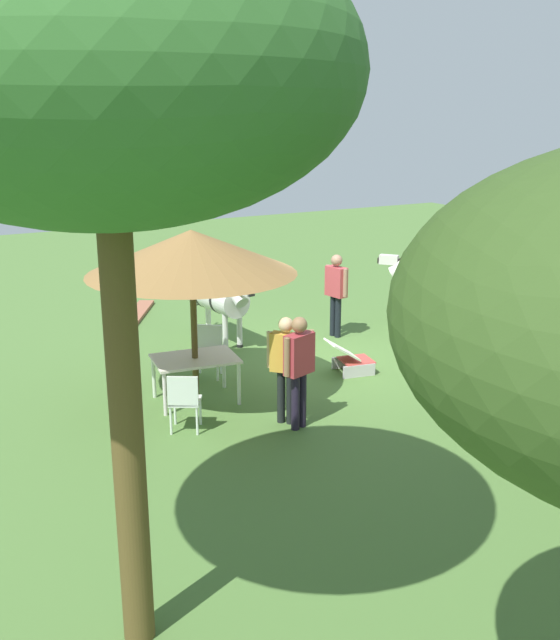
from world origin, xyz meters
name	(u,v)px	position (x,y,z in m)	size (l,w,h in m)	color
ground_plane	(319,361)	(0.00, 0.00, 0.00)	(36.00, 36.00, 0.00)	#4D7335
shade_umbrella	(191,252)	(2.76, 0.68, 2.44)	(3.26, 3.26, 2.79)	#503F1C
patio_dining_table	(195,362)	(2.76, 0.68, 0.66)	(1.42, 1.07, 0.74)	silver
patio_chair_near_lawn	(209,347)	(2.09, -0.31, 0.52)	(0.60, 0.59, 0.90)	white
patio_chair_west_end	(184,399)	(3.36, 1.71, 0.52)	(0.59, 0.59, 0.90)	white
guest_beside_umbrella	(299,362)	(1.84, 2.38, 1.03)	(0.58, 0.35, 1.71)	black
guest_behind_table	(286,360)	(1.92, 2.13, 0.99)	(0.45, 0.47, 1.65)	black
standing_watcher	(336,288)	(-1.13, -1.18, 1.04)	(0.29, 0.61, 1.72)	black
striped_lounge_chair	(350,359)	(-0.17, 0.79, 0.25)	(0.89, 0.68, 0.62)	#C1413A
zebra_nearest_camera	(217,297)	(1.15, -2.01, 0.94)	(0.79, 2.26, 1.48)	silver
zebra_by_umbrella	(431,279)	(-3.30, -0.78, 1.06)	(1.56, 1.75, 1.60)	silver
acacia_tree_left_background	(105,74)	(5.34, 5.53, 4.78)	(3.78, 3.78, 5.94)	brown
brick_patio_kerb	(134,317)	(2.11, -4.46, 0.04)	(2.80, 0.36, 0.08)	#A06146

